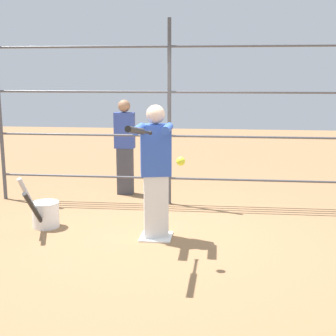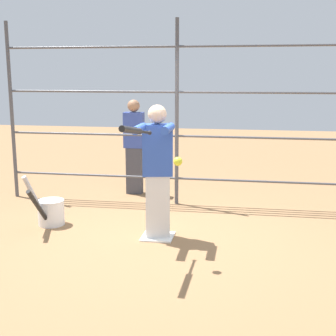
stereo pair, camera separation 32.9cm
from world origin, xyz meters
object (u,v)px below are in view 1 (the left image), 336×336
Objects in this scene: bystander_behind_fence at (125,146)px; batter at (156,168)px; bat_bucket at (44,213)px; baseball_bat_swinging at (138,131)px; softball_in_flight at (181,161)px.

batter is at bearing 110.90° from bystander_behind_fence.
bat_bucket is (1.57, -0.24, -0.72)m from batter.
baseball_bat_swinging is 9.66× the size of softball_in_flight.
bystander_behind_fence is at bearing -69.10° from batter.
bat_bucket is at bearing -39.05° from baseball_bat_swinging.
bystander_behind_fence is (1.20, -2.93, -0.30)m from softball_in_flight.
bystander_behind_fence reaches higher than softball_in_flight.
softball_in_flight is 0.06× the size of bystander_behind_fence.
baseball_bat_swinging is 3.31m from bystander_behind_fence.
batter is 1.04× the size of bystander_behind_fence.
bystander_behind_fence is at bearing -76.15° from baseball_bat_swinging.
bat_bucket is 2.16m from bystander_behind_fence.
batter is 1.83× the size of baseball_bat_swinging.
softball_in_flight reaches higher than bat_bucket.
bystander_behind_fence is (0.78, -3.15, -0.65)m from baseball_bat_swinging.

